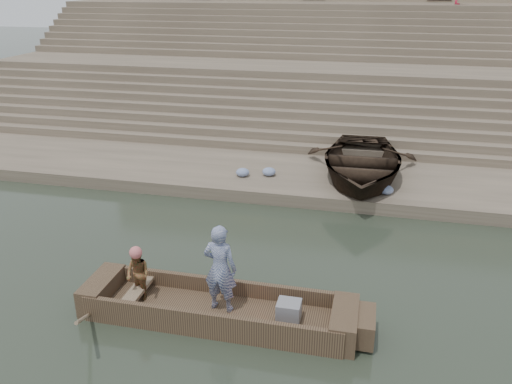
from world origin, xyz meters
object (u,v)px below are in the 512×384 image
(main_rowboat, at_px, (217,314))
(beached_rowboat, at_px, (361,162))
(standing_man, at_px, (220,268))
(television, at_px, (288,311))
(rowing_man, at_px, (138,274))

(main_rowboat, distance_m, beached_rowboat, 8.24)
(standing_man, height_order, television, standing_man)
(rowing_man, distance_m, television, 3.18)
(television, xyz_separation_m, beached_rowboat, (1.03, 7.81, 0.53))
(main_rowboat, height_order, standing_man, standing_man)
(standing_man, xyz_separation_m, television, (1.39, -0.07, -0.74))
(main_rowboat, height_order, rowing_man, rowing_man)
(beached_rowboat, bearing_deg, rowing_man, -119.86)
(television, height_order, beached_rowboat, beached_rowboat)
(rowing_man, height_order, beached_rowboat, beached_rowboat)
(main_rowboat, bearing_deg, television, 0.00)
(television, bearing_deg, main_rowboat, 180.00)
(main_rowboat, bearing_deg, rowing_man, 178.65)
(standing_man, bearing_deg, television, -177.06)
(main_rowboat, height_order, television, television)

